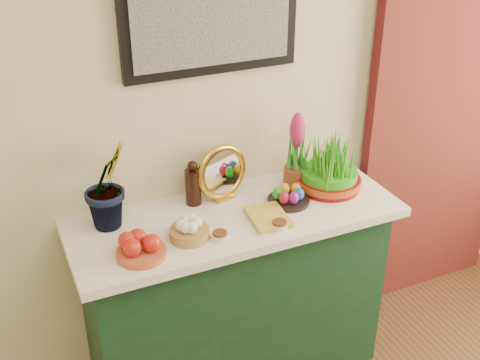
{
  "coord_description": "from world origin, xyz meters",
  "views": [
    {
      "loc": [
        -0.86,
        0.03,
        2.2
      ],
      "look_at": [
        0.01,
        1.95,
        1.07
      ],
      "focal_mm": 45.0,
      "sensor_mm": 36.0,
      "label": 1
    }
  ],
  "objects_px": {
    "sideboard": "(236,300)",
    "book": "(251,220)",
    "mirror": "(222,173)",
    "hyacinth_green": "(106,171)",
    "wheatgrass_sabzeh": "(330,167)"
  },
  "relations": [
    {
      "from": "mirror",
      "to": "sideboard",
      "type": "bearing_deg",
      "value": -90.58
    },
    {
      "from": "sideboard",
      "to": "mirror",
      "type": "xyz_separation_m",
      "value": [
        0.0,
        0.14,
        0.59
      ]
    },
    {
      "from": "sideboard",
      "to": "hyacinth_green",
      "type": "xyz_separation_m",
      "value": [
        -0.49,
        0.13,
        0.71
      ]
    },
    {
      "from": "mirror",
      "to": "book",
      "type": "distance_m",
      "value": 0.26
    },
    {
      "from": "hyacinth_green",
      "to": "wheatgrass_sabzeh",
      "type": "height_order",
      "value": "hyacinth_green"
    },
    {
      "from": "hyacinth_green",
      "to": "wheatgrass_sabzeh",
      "type": "distance_m",
      "value": 0.98
    },
    {
      "from": "mirror",
      "to": "wheatgrass_sabzeh",
      "type": "relative_size",
      "value": 0.87
    },
    {
      "from": "sideboard",
      "to": "wheatgrass_sabzeh",
      "type": "height_order",
      "value": "wheatgrass_sabzeh"
    },
    {
      "from": "wheatgrass_sabzeh",
      "to": "sideboard",
      "type": "bearing_deg",
      "value": -176.66
    },
    {
      "from": "sideboard",
      "to": "book",
      "type": "height_order",
      "value": "book"
    },
    {
      "from": "sideboard",
      "to": "wheatgrass_sabzeh",
      "type": "distance_m",
      "value": 0.74
    },
    {
      "from": "hyacinth_green",
      "to": "book",
      "type": "xyz_separation_m",
      "value": [
        0.52,
        -0.22,
        -0.23
      ]
    },
    {
      "from": "sideboard",
      "to": "mirror",
      "type": "height_order",
      "value": "mirror"
    },
    {
      "from": "sideboard",
      "to": "hyacinth_green",
      "type": "bearing_deg",
      "value": 165.7
    },
    {
      "from": "sideboard",
      "to": "book",
      "type": "relative_size",
      "value": 6.45
    }
  ]
}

